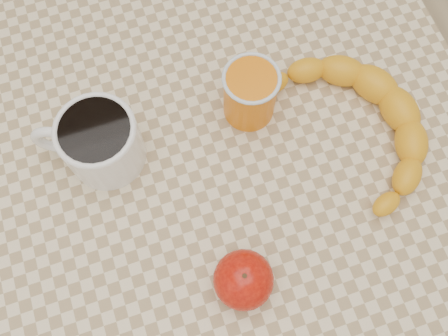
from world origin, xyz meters
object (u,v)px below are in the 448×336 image
object	(u,v)px
banana	(358,124)
coffee_mug	(99,141)
apple	(243,280)
table	(224,191)
orange_juice_glass	(250,94)

from	to	relation	value
banana	coffee_mug	bearing A→B (deg)	158.16
coffee_mug	apple	bearing A→B (deg)	-62.06
table	apple	bearing A→B (deg)	-99.86
table	orange_juice_glass	distance (m)	0.17
banana	table	bearing A→B (deg)	170.95
apple	coffee_mug	bearing A→B (deg)	117.94
coffee_mug	table	bearing A→B (deg)	-28.03
apple	banana	distance (m)	0.27
coffee_mug	banana	size ratio (longest dim) A/B	0.48
table	banana	xyz separation A→B (m)	(0.20, -0.00, 0.11)
banana	orange_juice_glass	bearing A→B (deg)	138.83
orange_juice_glass	banana	size ratio (longest dim) A/B	0.27
table	apple	distance (m)	0.20
coffee_mug	apple	xyz separation A→B (m)	(0.12, -0.23, -0.01)
coffee_mug	banana	world-z (taller)	coffee_mug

